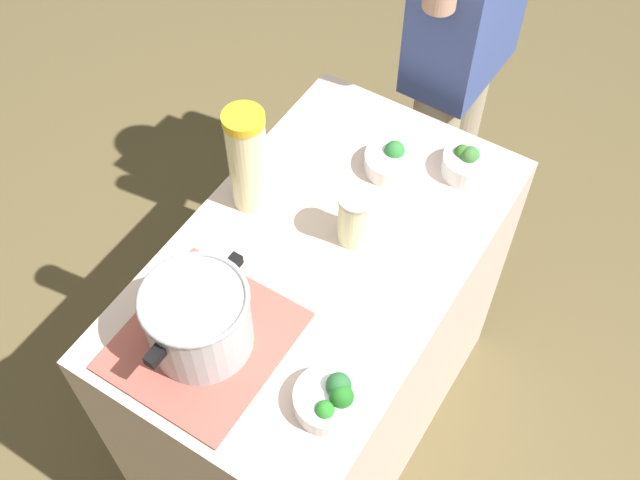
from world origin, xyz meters
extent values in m
plane|color=brown|center=(0.00, 0.00, 0.00)|extent=(8.00, 8.00, 0.00)
cube|color=beige|center=(0.00, 0.00, 0.44)|extent=(1.04, 0.62, 0.88)
cube|color=#A75247|center=(-0.32, 0.09, 0.89)|extent=(0.35, 0.32, 0.01)
cylinder|color=#B7B7BC|center=(-0.32, 0.09, 0.97)|extent=(0.21, 0.21, 0.16)
torus|color=#99999E|center=(-0.32, 0.09, 1.05)|extent=(0.22, 0.22, 0.01)
cube|color=black|center=(-0.44, 0.09, 1.02)|extent=(0.04, 0.02, 0.02)
cube|color=black|center=(-0.20, 0.09, 1.02)|extent=(0.04, 0.02, 0.02)
cylinder|color=beige|center=(0.05, 0.22, 1.01)|extent=(0.09, 0.09, 0.25)
cylinder|color=yellow|center=(0.05, 0.22, 1.15)|extent=(0.09, 0.09, 0.02)
ellipsoid|color=yellow|center=(0.06, 0.22, 1.07)|extent=(0.04, 0.04, 0.01)
cylinder|color=beige|center=(0.08, -0.04, 0.95)|extent=(0.08, 0.08, 0.13)
cylinder|color=#B2AD99|center=(0.08, -0.04, 1.02)|extent=(0.08, 0.08, 0.01)
cylinder|color=silver|center=(0.31, -0.01, 0.91)|extent=(0.13, 0.13, 0.05)
ellipsoid|color=#266730|center=(0.33, -0.01, 0.93)|extent=(0.04, 0.04, 0.04)
ellipsoid|color=#2B7632|center=(0.33, -0.01, 0.93)|extent=(0.05, 0.05, 0.06)
cylinder|color=silver|center=(-0.30, -0.21, 0.91)|extent=(0.14, 0.14, 0.04)
ellipsoid|color=#2A7F27|center=(-0.33, -0.22, 0.92)|extent=(0.04, 0.04, 0.05)
ellipsoid|color=#286532|center=(-0.28, -0.22, 0.93)|extent=(0.05, 0.05, 0.06)
ellipsoid|color=#226D21|center=(-0.29, -0.23, 0.93)|extent=(0.05, 0.05, 0.06)
cylinder|color=silver|center=(0.40, -0.17, 0.91)|extent=(0.12, 0.12, 0.05)
ellipsoid|color=#396D30|center=(0.40, -0.17, 0.94)|extent=(0.04, 0.04, 0.05)
ellipsoid|color=#336523|center=(0.40, -0.15, 0.93)|extent=(0.04, 0.04, 0.04)
ellipsoid|color=#307634|center=(0.41, -0.17, 0.93)|extent=(0.05, 0.05, 0.05)
cylinder|color=tan|center=(0.68, 0.03, 0.41)|extent=(0.14, 0.14, 0.83)
cylinder|color=tan|center=(0.88, 0.03, 0.41)|extent=(0.14, 0.14, 0.83)
camera|label=1|loc=(-0.86, -0.54, 2.30)|focal=43.34mm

